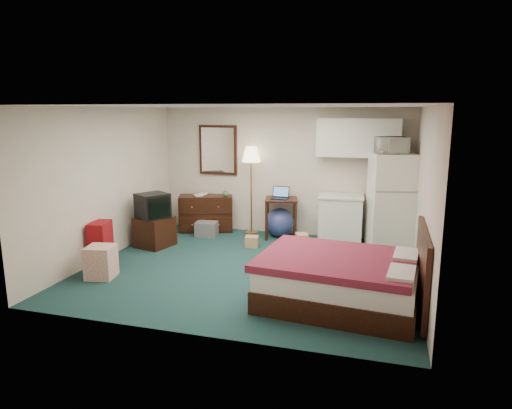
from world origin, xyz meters
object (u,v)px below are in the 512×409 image
(desk, at_px, (281,218))
(tv_stand, at_px, (155,232))
(bed, at_px, (339,281))
(suitcase, at_px, (101,243))
(kitchen_counter, at_px, (340,220))
(fridge, at_px, (390,203))
(floor_lamp, at_px, (251,191))
(dresser, at_px, (206,213))

(desk, height_order, tv_stand, desk)
(bed, bearing_deg, suitcase, 178.68)
(desk, height_order, bed, desk)
(kitchen_counter, relative_size, bed, 0.45)
(desk, xyz_separation_m, bed, (1.43, -2.88, -0.08))
(suitcase, bearing_deg, fridge, 12.50)
(tv_stand, bearing_deg, desk, 44.91)
(bed, xyz_separation_m, tv_stand, (-3.50, 1.63, -0.04))
(floor_lamp, relative_size, suitcase, 2.48)
(dresser, xyz_separation_m, suitcase, (-0.81, -2.46, -0.02))
(floor_lamp, height_order, fridge, floor_lamp)
(bed, bearing_deg, tv_stand, 160.64)
(kitchen_counter, distance_m, bed, 2.87)
(floor_lamp, bearing_deg, tv_stand, -136.28)
(bed, bearing_deg, kitchen_counter, 101.28)
(suitcase, bearing_deg, kitchen_counter, 20.94)
(dresser, xyz_separation_m, tv_stand, (-0.48, -1.30, -0.10))
(kitchen_counter, height_order, suitcase, kitchen_counter)
(desk, relative_size, tv_stand, 1.30)
(dresser, relative_size, floor_lamp, 0.62)
(floor_lamp, height_order, tv_stand, floor_lamp)
(desk, xyz_separation_m, suitcase, (-2.40, -2.41, -0.03))
(dresser, bearing_deg, kitchen_counter, -20.99)
(floor_lamp, height_order, suitcase, floor_lamp)
(kitchen_counter, height_order, fridge, fridge)
(dresser, relative_size, tv_stand, 1.82)
(fridge, bearing_deg, tv_stand, 179.52)
(dresser, height_order, desk, desk)
(floor_lamp, bearing_deg, fridge, -8.97)
(desk, bearing_deg, dresser, 165.59)
(suitcase, bearing_deg, desk, 32.14)
(tv_stand, bearing_deg, bed, -11.10)
(tv_stand, bearing_deg, fridge, 26.86)
(desk, height_order, kitchen_counter, kitchen_counter)
(bed, relative_size, tv_stand, 3.24)
(desk, relative_size, fridge, 0.45)
(kitchen_counter, distance_m, suitcase, 4.28)
(fridge, height_order, bed, fridge)
(dresser, distance_m, bed, 4.21)
(fridge, distance_m, bed, 2.70)
(fridge, relative_size, suitcase, 2.44)
(tv_stand, relative_size, suitcase, 0.84)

